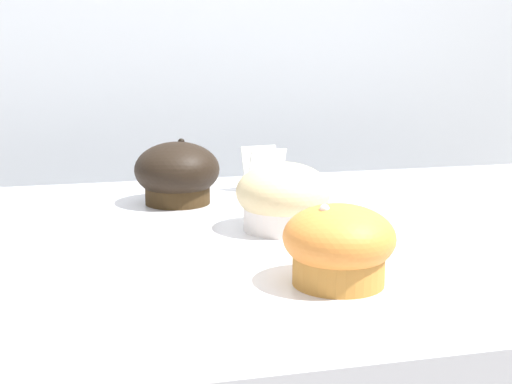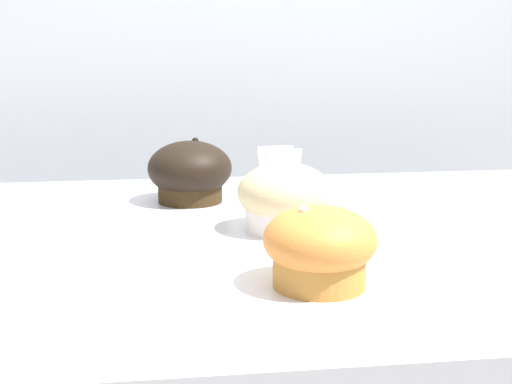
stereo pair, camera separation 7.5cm
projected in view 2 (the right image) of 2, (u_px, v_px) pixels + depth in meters
wall_back at (223, 143)px, 1.34m from camera, size 3.20×0.10×1.80m
muffin_front_center at (285, 198)px, 0.76m from camera, size 0.10×0.10×0.07m
muffin_back_left at (320, 247)px, 0.59m from camera, size 0.09×0.09×0.07m
muffin_back_right at (190, 173)px, 0.90m from camera, size 0.11×0.11×0.08m
price_card at (279, 169)px, 0.95m from camera, size 0.06×0.05×0.06m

